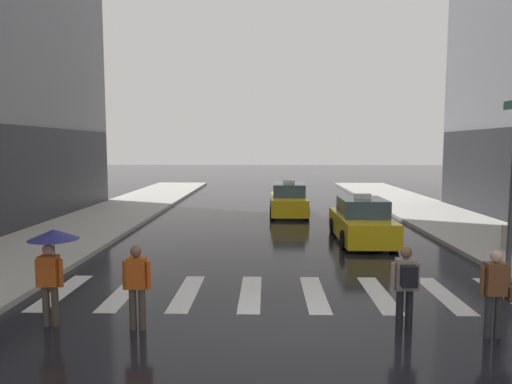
# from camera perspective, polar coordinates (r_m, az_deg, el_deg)

# --- Properties ---
(ground_plane) EXTENTS (160.00, 160.00, 0.00)m
(ground_plane) POSITION_cam_1_polar(r_m,az_deg,el_deg) (8.53, 4.05, -18.83)
(ground_plane) COLOR black
(crosswalk_markings) EXTENTS (11.30, 2.80, 0.01)m
(crosswalk_markings) POSITION_cam_1_polar(r_m,az_deg,el_deg) (11.33, 3.31, -12.50)
(crosswalk_markings) COLOR silver
(crosswalk_markings) RESTS_ON ground
(taxi_lead) EXTENTS (1.94, 4.55, 1.80)m
(taxi_lead) POSITION_cam_1_polar(r_m,az_deg,el_deg) (17.55, 13.02, -3.68)
(taxi_lead) COLOR yellow
(taxi_lead) RESTS_ON ground
(taxi_second) EXTENTS (1.98, 4.56, 1.80)m
(taxi_second) POSITION_cam_1_polar(r_m,az_deg,el_deg) (23.80, 4.09, -1.10)
(taxi_second) COLOR yellow
(taxi_second) RESTS_ON ground
(pedestrian_with_umbrella) EXTENTS (0.96, 0.96, 1.94)m
(pedestrian_with_umbrella) POSITION_cam_1_polar(r_m,az_deg,el_deg) (9.81, -24.08, -6.71)
(pedestrian_with_umbrella) COLOR #473D33
(pedestrian_with_umbrella) RESTS_ON ground
(pedestrian_with_backpack) EXTENTS (0.55, 0.43, 1.65)m
(pedestrian_with_backpack) POSITION_cam_1_polar(r_m,az_deg,el_deg) (9.29, 18.17, -10.65)
(pedestrian_with_backpack) COLOR black
(pedestrian_with_backpack) RESTS_ON ground
(pedestrian_with_handbag) EXTENTS (0.60, 0.24, 1.65)m
(pedestrian_with_handbag) POSITION_cam_1_polar(r_m,az_deg,el_deg) (9.66, 27.68, -10.62)
(pedestrian_with_handbag) COLOR #333338
(pedestrian_with_handbag) RESTS_ON ground
(pedestrian_plain_coat) EXTENTS (0.55, 0.24, 1.65)m
(pedestrian_plain_coat) POSITION_cam_1_polar(r_m,az_deg,el_deg) (9.26, -14.64, -10.81)
(pedestrian_plain_coat) COLOR #473D33
(pedestrian_plain_coat) RESTS_ON ground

